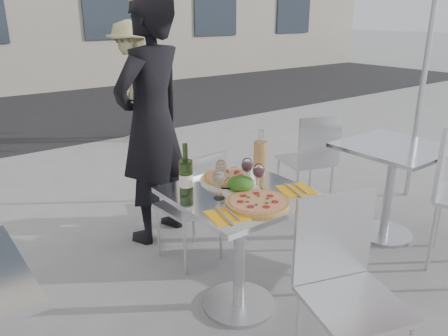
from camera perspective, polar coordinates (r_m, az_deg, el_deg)
ground at (r=2.80m, az=1.94°, el=-17.46°), size 80.00×80.00×0.00m
street_asphalt at (r=8.52m, az=-26.83°, el=6.05°), size 24.00×5.00×0.00m
main_table at (r=2.52m, az=2.08°, el=-7.61°), size 0.72×0.72×0.75m
side_table_right at (r=3.58m, az=21.07°, el=-0.49°), size 0.72×0.72×0.75m
chair_far at (r=2.99m, az=-3.66°, el=-4.15°), size 0.40×0.41×0.82m
chair_near at (r=2.15m, az=15.41°, el=-13.50°), size 0.53×0.53×0.91m
side_chair_rfar at (r=3.87m, az=11.39°, el=1.72°), size 0.50×0.51×0.89m
woman_diner at (r=3.30m, az=-9.42°, el=5.86°), size 0.78×0.65×1.84m
pedestrian_b at (r=6.14m, az=-11.88°, el=10.92°), size 0.87×1.17×1.61m
pizza_near at (r=2.28m, az=4.39°, el=-4.48°), size 0.33×0.33×0.02m
pizza_far at (r=2.58m, az=0.52°, el=-1.33°), size 0.33×0.33×0.03m
salad_plate at (r=2.43m, az=2.23°, el=-2.23°), size 0.22×0.22×0.09m
wine_bottle at (r=2.35m, az=-4.99°, el=-1.04°), size 0.07×0.08×0.29m
carafe at (r=2.63m, az=4.74°, el=1.34°), size 0.08×0.08×0.29m
sugar_shaker at (r=2.57m, az=3.22°, el=-0.58°), size 0.06×0.06×0.11m
wineglass_white_a at (r=2.31m, az=-0.67°, el=-1.47°), size 0.07×0.07×0.16m
wineglass_white_b at (r=2.47m, az=-0.36°, el=-0.00°), size 0.07×0.07×0.16m
wineglass_red_a at (r=2.42m, az=4.55°, el=-0.48°), size 0.07×0.07×0.16m
wineglass_red_b at (r=2.51m, az=3.03°, el=0.29°), size 0.07×0.07×0.16m
napkin_left at (r=2.15m, az=0.40°, el=-6.18°), size 0.21×0.21×0.01m
napkin_right at (r=2.49m, az=9.38°, el=-2.80°), size 0.23×0.23×0.01m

